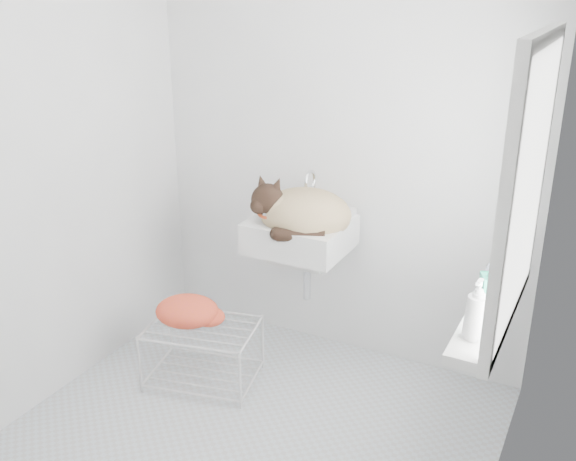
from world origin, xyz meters
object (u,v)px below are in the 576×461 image
at_px(cat, 301,214).
at_px(wire_rack, 203,356).
at_px(bottle_a, 474,338).
at_px(sink, 300,220).
at_px(bottle_c, 499,286).
at_px(bottle_b, 490,305).

relative_size(cat, wire_rack, 0.97).
bearing_deg(bottle_a, sink, 143.44).
bearing_deg(wire_rack, sink, 51.11).
relative_size(bottle_a, bottle_c, 1.16).
bearing_deg(bottle_a, wire_rack, 165.83).
bearing_deg(bottle_c, cat, 163.58).
xyz_separation_m(sink, bottle_c, (1.10, -0.34, 0.00)).
height_order(bottle_a, bottle_c, bottle_a).
height_order(sink, wire_rack, sink).
bearing_deg(wire_rack, bottle_c, 4.20).
xyz_separation_m(sink, bottle_b, (1.10, -0.53, 0.00)).
height_order(sink, cat, cat).
distance_m(bottle_a, bottle_c, 0.48).
distance_m(bottle_a, bottle_b, 0.28).
relative_size(bottle_a, bottle_b, 1.01).
bearing_deg(bottle_a, bottle_c, 90.00).
distance_m(sink, bottle_a, 1.37).
height_order(cat, bottle_c, cat).
height_order(wire_rack, bottle_c, bottle_c).
xyz_separation_m(cat, bottle_b, (1.09, -0.51, -0.04)).
bearing_deg(bottle_c, bottle_b, -90.00).
height_order(sink, bottle_c, sink).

